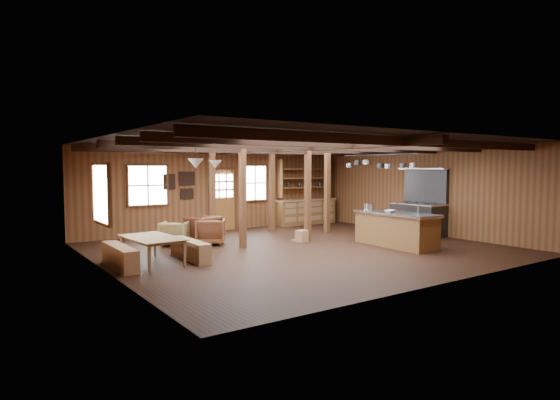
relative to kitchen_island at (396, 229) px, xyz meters
name	(u,v)px	position (x,y,z in m)	size (l,w,h in m)	color
room	(301,196)	(-2.37, 1.16, 0.92)	(10.04, 9.04, 2.84)	black
ceiling_joists	(297,148)	(-2.37, 1.34, 2.20)	(9.80, 8.82, 0.18)	black
timber_posts	(274,192)	(-1.85, 3.24, 0.92)	(3.95, 2.35, 2.80)	#422913
back_door	(223,205)	(-2.37, 5.61, 0.40)	(1.02, 0.08, 2.15)	brown
window_back_left	(148,185)	(-4.97, 5.62, 1.12)	(1.32, 0.06, 1.32)	white
window_back_right	(255,183)	(-1.07, 5.62, 1.12)	(1.02, 0.06, 1.32)	white
window_left	(101,194)	(-7.33, 1.66, 1.12)	(0.14, 1.24, 1.32)	white
notice_boards	(181,183)	(-3.86, 5.62, 1.16)	(1.08, 0.03, 0.90)	beige
back_counter	(305,208)	(1.03, 5.37, 0.12)	(2.55, 0.60, 2.45)	brown
pendant_lamps	(207,164)	(-4.62, 2.16, 1.77)	(1.86, 2.36, 0.66)	#2E2E30
pot_rack	(375,164)	(0.85, 1.62, 1.80)	(0.40, 3.00, 0.44)	#2E2E30
kitchen_island	(396,229)	(0.00, 0.00, 0.00)	(1.01, 2.54, 1.20)	brown
step_stool	(302,236)	(-1.67, 2.04, -0.31)	(0.38, 0.27, 0.34)	brown
commercial_range	(420,214)	(2.28, 1.03, 0.20)	(0.89, 1.74, 2.15)	#2E2E30
dining_table	(154,250)	(-6.27, 1.48, -0.17)	(1.73, 0.97, 0.61)	brown
bench_wall	(120,257)	(-7.02, 1.48, -0.24)	(0.33, 1.74, 0.48)	brown
bench_aisle	(190,250)	(-5.39, 1.48, -0.25)	(0.31, 1.67, 0.46)	brown
armchair_a	(203,229)	(-4.06, 3.60, -0.09)	(0.83, 0.85, 0.78)	#5D2C1C
armchair_b	(211,232)	(-4.05, 3.14, -0.12)	(0.77, 0.79, 0.72)	#5C301B
armchair_c	(174,234)	(-4.95, 3.57, -0.15)	(0.71, 0.73, 0.66)	olive
counter_pot	(369,206)	(-0.02, 0.99, 0.55)	(0.29, 0.29, 0.17)	silver
bowl	(390,211)	(-0.17, 0.06, 0.49)	(0.27, 0.27, 0.07)	silver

